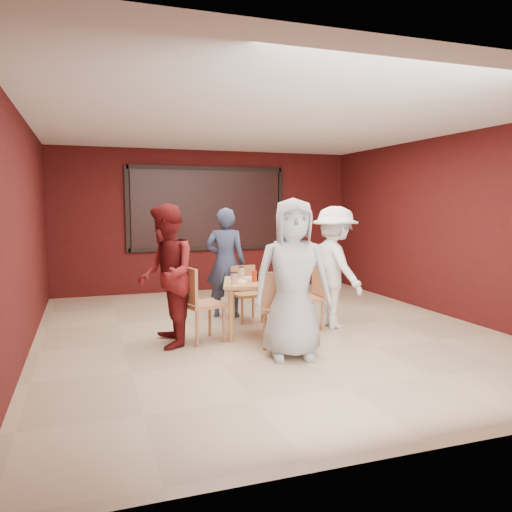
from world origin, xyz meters
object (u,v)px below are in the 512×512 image
object	(u,v)px
chair_right	(311,293)
dining_table	(259,287)
diner_left	(166,276)
chair_left	(198,300)
diner_back	(225,263)
diner_front	(293,279)
diner_right	(335,267)
chair_back	(246,290)
chair_front	(280,305)

from	to	relation	value
chair_right	dining_table	bearing A→B (deg)	-174.69
diner_left	chair_left	bearing A→B (deg)	97.95
chair_right	diner_back	distance (m)	1.49
chair_left	diner_front	xyz separation A→B (m)	(0.89, -0.96, 0.36)
diner_front	diner_right	world-z (taller)	diner_front
chair_back	diner_front	distance (m)	1.96
chair_right	diner_front	size ratio (longest dim) A/B	0.48
chair_front	chair_right	distance (m)	1.08
diner_right	chair_right	bearing A→B (deg)	79.19
dining_table	chair_right	bearing A→B (deg)	5.31
chair_front	diner_front	xyz separation A→B (m)	(-0.00, -0.39, 0.37)
chair_left	diner_back	world-z (taller)	diner_back
diner_front	diner_back	world-z (taller)	diner_front
chair_left	diner_right	world-z (taller)	diner_right
chair_front	diner_left	size ratio (longest dim) A/B	0.54
chair_front	diner_left	distance (m)	1.43
dining_table	diner_right	size ratio (longest dim) A/B	0.67
chair_front	chair_right	bearing A→B (deg)	44.78
chair_front	diner_right	distance (m)	1.38
chair_back	diner_left	bearing A→B (deg)	-143.77
chair_right	diner_left	distance (m)	2.09
chair_back	chair_right	xyz separation A→B (m)	(0.72, -0.76, 0.03)
diner_left	diner_front	bearing A→B (deg)	57.76
chair_back	diner_back	distance (m)	0.56
chair_back	chair_right	size ratio (longest dim) A/B	0.93
dining_table	diner_front	world-z (taller)	diner_front
diner_left	diner_right	distance (m)	2.41
chair_front	chair_back	world-z (taller)	chair_front
chair_back	diner_left	size ratio (longest dim) A/B	0.47
diner_front	dining_table	bearing A→B (deg)	105.66
diner_back	chair_front	bearing A→B (deg)	116.21
diner_front	diner_back	size ratio (longest dim) A/B	1.07
chair_right	diner_back	xyz separation A→B (m)	(-0.94, 1.10, 0.35)
dining_table	diner_left	distance (m)	1.28
dining_table	diner_right	bearing A→B (deg)	2.56
chair_right	diner_right	bearing A→B (deg)	-3.78
diner_left	diner_right	size ratio (longest dim) A/B	1.02
diner_front	diner_back	distance (m)	2.26
chair_left	chair_front	bearing A→B (deg)	-32.71
diner_back	diner_left	xyz separation A→B (m)	(-1.11, -1.32, 0.03)
chair_left	diner_back	size ratio (longest dim) A/B	0.57
chair_left	chair_right	bearing A→B (deg)	6.53
dining_table	chair_left	bearing A→B (deg)	-172.33
chair_right	diner_right	size ratio (longest dim) A/B	0.51
chair_back	chair_left	world-z (taller)	chair_left
chair_left	diner_back	bearing A→B (deg)	60.83
chair_right	diner_back	size ratio (longest dim) A/B	0.52
chair_front	diner_front	world-z (taller)	diner_front
diner_right	diner_back	bearing A→B (deg)	41.72
chair_front	diner_back	distance (m)	1.90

